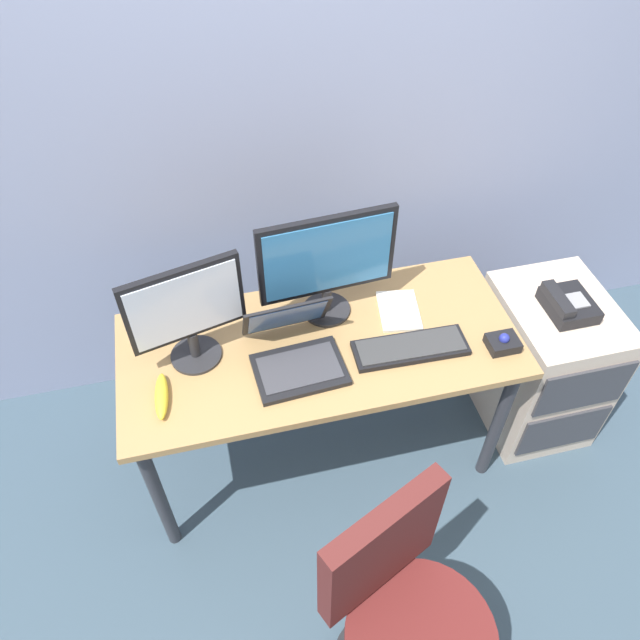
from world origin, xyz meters
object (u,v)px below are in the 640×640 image
laptop (295,350)px  paper_notepad (399,311)px  file_cabinet (541,363)px  office_chair (404,626)px  monitor_main (327,261)px  monitor_side (186,311)px  desk_phone (567,304)px  keyboard (410,348)px  banana (162,396)px  trackball_mouse (503,343)px  coffee_mug (139,325)px

laptop → paper_notepad: laptop is taller
file_cabinet → office_chair: bearing=-136.5°
file_cabinet → paper_notepad: paper_notepad is taller
monitor_main → office_chair: bearing=-91.1°
file_cabinet → monitor_side: bearing=177.8°
desk_phone → paper_notepad: bearing=170.1°
monitor_side → keyboard: 0.79m
office_chair → banana: 1.04m
monitor_main → monitor_side: monitor_main is taller
office_chair → trackball_mouse: (0.59, 0.73, 0.32)m
desk_phone → monitor_main: monitor_main is taller
monitor_main → paper_notepad: bearing=-14.5°
coffee_mug → paper_notepad: 0.96m
monitor_main → file_cabinet: bearing=-10.1°
office_chair → monitor_main: size_ratio=1.89×
desk_phone → trackball_mouse: size_ratio=1.82×
paper_notepad → coffee_mug: bearing=173.5°
keyboard → desk_phone: bearing=6.8°
file_cabinet → desk_phone: 0.38m
coffee_mug → banana: coffee_mug is taller
monitor_main → coffee_mug: size_ratio=4.86×
monitor_main → laptop: (-0.17, -0.20, -0.20)m
monitor_side → laptop: monitor_side is taller
desk_phone → banana: 1.55m
file_cabinet → coffee_mug: coffee_mug is taller
trackball_mouse → keyboard: bearing=169.1°
desk_phone → office_chair: (-0.93, -0.87, -0.29)m
desk_phone → laptop: bearing=-178.7°
monitor_main → coffee_mug: bearing=176.6°
desk_phone → laptop: size_ratio=0.58×
monitor_side → banana: bearing=-128.6°
coffee_mug → keyboard: bearing=-17.9°
desk_phone → office_chair: bearing=-136.8°
laptop → trackball_mouse: 0.74m
paper_notepad → trackball_mouse: bearing=-40.0°
trackball_mouse → coffee_mug: size_ratio=1.07×
desk_phone → keyboard: desk_phone is taller
keyboard → banana: 0.88m
file_cabinet → office_chair: (-0.94, -0.89, 0.09)m
banana → monitor_main: bearing=23.3°
banana → office_chair: bearing=-51.9°
paper_notepad → laptop: bearing=-162.5°
banana → coffee_mug: bearing=100.1°
desk_phone → file_cabinet: bearing=63.2°
desk_phone → trackball_mouse: 0.37m
office_chair → monitor_side: bearing=117.1°
office_chair → banana: (-0.61, 0.78, 0.32)m
keyboard → coffee_mug: coffee_mug is taller
desk_phone → monitor_main: (-0.91, 0.18, 0.25)m
monitor_main → trackball_mouse: size_ratio=4.54×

